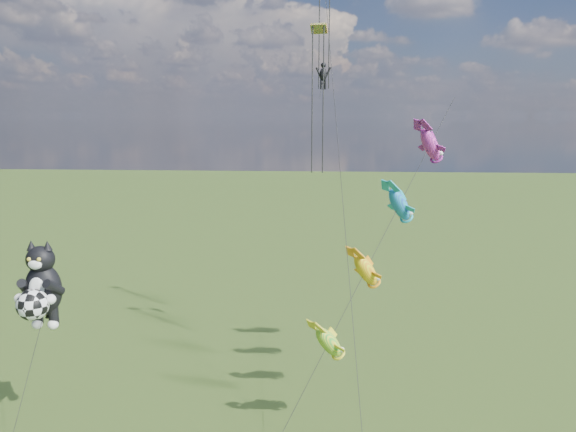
{
  "coord_description": "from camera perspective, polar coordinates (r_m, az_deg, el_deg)",
  "views": [
    {
      "loc": [
        10.0,
        -22.56,
        16.7
      ],
      "look_at": [
        7.55,
        11.22,
        10.67
      ],
      "focal_mm": 35.0,
      "sensor_mm": 36.0,
      "label": 1
    }
  ],
  "objects": [
    {
      "name": "cat_kite_rig",
      "position": [
        31.74,
        -23.89,
        -6.74
      ],
      "size": [
        2.34,
        4.03,
        10.45
      ],
      "rotation": [
        0.0,
        0.0,
        -0.34
      ],
      "color": "brown",
      "rests_on": "ground"
    },
    {
      "name": "fish_windsock_rig",
      "position": [
        31.78,
        9.59,
        -2.17
      ],
      "size": [
        10.79,
        11.92,
        17.87
      ],
      "rotation": [
        0.0,
        0.0,
        -0.41
      ],
      "color": "brown",
      "rests_on": "ground"
    },
    {
      "name": "parafoil_rig",
      "position": [
        35.92,
        3.67,
        15.23
      ],
      "size": [
        3.25,
        17.36,
        27.75
      ],
      "rotation": [
        0.0,
        0.0,
        0.22
      ],
      "color": "brown",
      "rests_on": "ground"
    }
  ]
}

